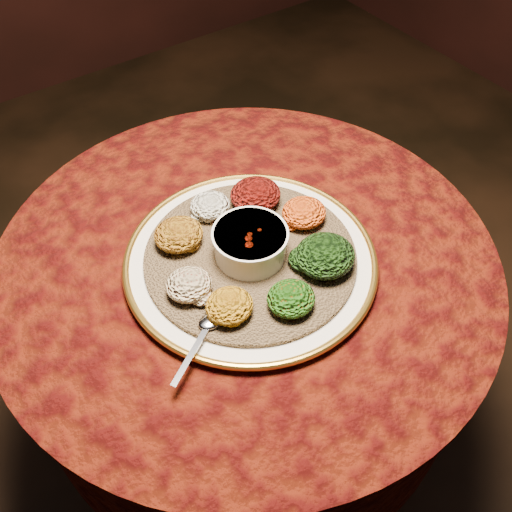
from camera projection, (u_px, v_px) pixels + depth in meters
table at (247, 309)px, 1.22m from camera, size 0.96×0.96×0.73m
platter at (250, 260)px, 1.05m from camera, size 0.48×0.48×0.02m
injera at (250, 256)px, 1.05m from camera, size 0.51×0.51×0.01m
stew_bowl at (250, 242)px, 1.02m from camera, size 0.14×0.14×0.06m
spoon at (208, 326)px, 0.93m from camera, size 0.13×0.09×0.01m
portion_ayib at (210, 205)px, 1.10m from camera, size 0.08×0.07×0.04m
portion_kitfo at (255, 195)px, 1.11m from camera, size 0.10×0.10×0.05m
portion_tikil at (304, 212)px, 1.09m from camera, size 0.09×0.08×0.04m
portion_gomen at (325, 256)px, 1.01m from camera, size 0.11×0.10×0.05m
portion_mixveg at (291, 298)px, 0.95m from camera, size 0.08×0.08×0.04m
portion_kik at (229, 306)px, 0.94m from camera, size 0.08×0.08×0.04m
portion_timatim at (189, 285)px, 0.97m from camera, size 0.08×0.08×0.04m
portion_shiro at (179, 234)px, 1.05m from camera, size 0.09×0.09×0.04m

